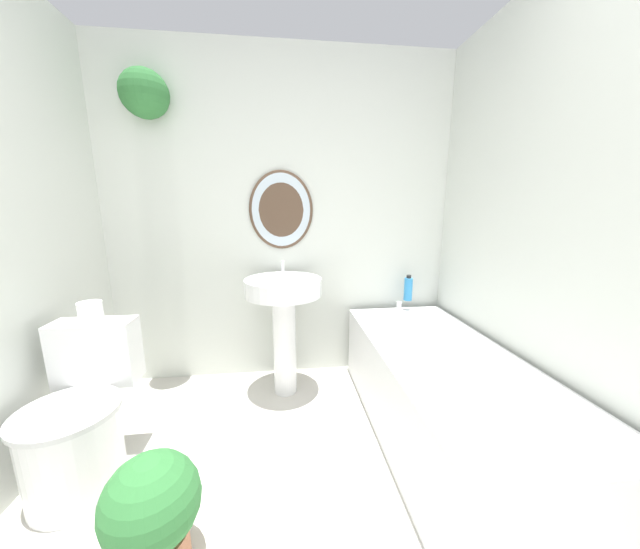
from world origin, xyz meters
name	(u,v)px	position (x,y,z in m)	size (l,w,h in m)	color
wall_back	(275,214)	(-0.06, 2.25, 1.26)	(2.62, 0.30, 2.40)	silver
wall_right	(573,230)	(1.28, 1.11, 1.20)	(0.06, 2.35, 2.40)	silver
toilet	(80,425)	(-0.98, 1.27, 0.30)	(0.42, 0.57, 0.74)	white
pedestal_sink	(284,309)	(-0.01, 1.93, 0.62)	(0.52, 0.52, 0.93)	white
bathtub	(444,395)	(0.86, 1.34, 0.27)	(0.73, 1.68, 0.59)	silver
shampoo_bottle	(408,289)	(0.95, 2.12, 0.68)	(0.06, 0.06, 0.20)	#2D84C6
potted_plant	(153,509)	(-0.50, 0.82, 0.25)	(0.33, 0.33, 0.45)	#9E6042
toilet_paper_roll	(90,312)	(-0.98, 1.48, 0.79)	(0.11, 0.11, 0.10)	white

